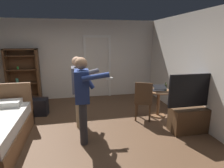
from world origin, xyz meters
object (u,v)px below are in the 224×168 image
(bookshelf, at_px, (23,74))
(bottle_on_table, at_px, (166,87))
(tv_flatscreen, at_px, (192,114))
(suitcase_dark, at_px, (36,107))
(person_blue_shirt, at_px, (83,95))
(suitcase_small, at_px, (36,104))
(side_table, at_px, (158,99))
(person_striped_shirt, at_px, (78,87))
(wooden_chair, at_px, (143,99))
(laptop, at_px, (159,89))

(bookshelf, xyz_separation_m, bottle_on_table, (3.86, -1.98, -0.13))
(tv_flatscreen, relative_size, suitcase_dark, 2.18)
(person_blue_shirt, height_order, suitcase_small, person_blue_shirt)
(side_table, distance_m, suitcase_dark, 3.27)
(bottle_on_table, bearing_deg, suitcase_small, 161.59)
(bookshelf, relative_size, person_striped_shirt, 1.06)
(tv_flatscreen, height_order, side_table, tv_flatscreen)
(suitcase_small, bearing_deg, bookshelf, 134.80)
(bookshelf, relative_size, suitcase_small, 2.83)
(suitcase_dark, bearing_deg, tv_flatscreen, -17.65)
(tv_flatscreen, relative_size, side_table, 1.85)
(wooden_chair, distance_m, person_striped_shirt, 1.62)
(tv_flatscreen, distance_m, suitcase_dark, 3.90)
(laptop, distance_m, suitcase_small, 3.46)
(bookshelf, distance_m, person_blue_shirt, 3.26)
(bottle_on_table, height_order, person_striped_shirt, person_striped_shirt)
(bottle_on_table, bearing_deg, tv_flatscreen, -75.44)
(laptop, distance_m, suitcase_dark, 3.28)
(person_striped_shirt, bearing_deg, side_table, 3.18)
(person_blue_shirt, bearing_deg, suitcase_small, 123.57)
(bottle_on_table, distance_m, person_striped_shirt, 2.20)
(laptop, bearing_deg, suitcase_dark, 166.84)
(bookshelf, xyz_separation_m, wooden_chair, (3.23, -2.08, -0.38))
(tv_flatscreen, distance_m, person_blue_shirt, 2.42)
(suitcase_small, bearing_deg, person_blue_shirt, -39.84)
(person_blue_shirt, height_order, suitcase_dark, person_blue_shirt)
(person_striped_shirt, xyz_separation_m, suitcase_small, (-1.21, 1.17, -0.75))
(side_table, height_order, person_blue_shirt, person_blue_shirt)
(person_striped_shirt, distance_m, suitcase_small, 1.84)
(laptop, xyz_separation_m, wooden_chair, (-0.45, -0.13, -0.21))
(bookshelf, distance_m, side_table, 4.20)
(bookshelf, xyz_separation_m, tv_flatscreen, (4.08, -2.84, -0.53))
(wooden_chair, distance_m, suitcase_dark, 2.85)
(suitcase_dark, bearing_deg, suitcase_small, 109.69)
(bottle_on_table, bearing_deg, bookshelf, 152.81)
(suitcase_dark, bearing_deg, laptop, -6.15)
(bottle_on_table, distance_m, person_blue_shirt, 2.28)
(laptop, height_order, person_blue_shirt, person_blue_shirt)
(side_table, xyz_separation_m, person_blue_shirt, (-1.99, -0.86, 0.50))
(tv_flatscreen, height_order, suitcase_small, tv_flatscreen)
(bookshelf, height_order, suitcase_small, bookshelf)
(tv_flatscreen, bearing_deg, person_blue_shirt, 178.26)
(bottle_on_table, bearing_deg, laptop, 168.03)
(tv_flatscreen, bearing_deg, suitcase_dark, 155.33)
(person_blue_shirt, bearing_deg, bookshelf, 121.99)
(person_blue_shirt, distance_m, suitcase_small, 2.43)
(wooden_chair, height_order, suitcase_small, wooden_chair)
(laptop, relative_size, wooden_chair, 0.36)
(side_table, distance_m, bottle_on_table, 0.36)
(bookshelf, bearing_deg, wooden_chair, -32.75)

